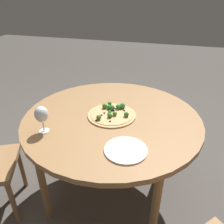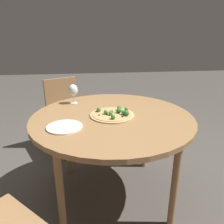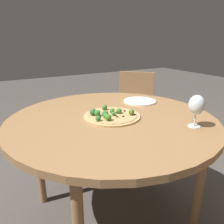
# 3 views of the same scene
# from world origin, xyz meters

# --- Properties ---
(ground_plane) EXTENTS (12.00, 12.00, 0.00)m
(ground_plane) POSITION_xyz_m (0.00, 0.00, 0.00)
(ground_plane) COLOR #4C4742
(dining_table) EXTENTS (1.23, 1.23, 0.74)m
(dining_table) POSITION_xyz_m (0.00, 0.00, 0.68)
(dining_table) COLOR olive
(dining_table) RESTS_ON ground_plane
(pizza) EXTENTS (0.34, 0.34, 0.05)m
(pizza) POSITION_xyz_m (0.01, -0.00, 0.75)
(pizza) COLOR tan
(pizza) RESTS_ON dining_table
(wine_glass) EXTENTS (0.08, 0.08, 0.17)m
(wine_glass) POSITION_xyz_m (-0.30, 0.35, 0.85)
(wine_glass) COLOR silver
(wine_glass) RESTS_ON dining_table
(plate_near) EXTENTS (0.24, 0.24, 0.01)m
(plate_near) POSITION_xyz_m (-0.34, -0.18, 0.74)
(plate_near) COLOR white
(plate_near) RESTS_ON dining_table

